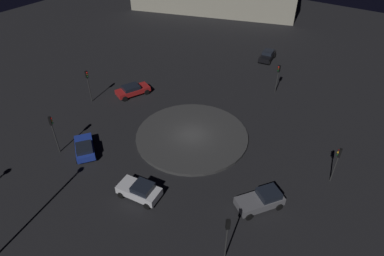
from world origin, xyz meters
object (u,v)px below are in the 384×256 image
car_white (140,190)px  traffic_light_west (338,159)px  traffic_light_northeast (53,128)px  car_red (132,90)px  traffic_light_northwest (227,232)px  car_grey (261,200)px  car_black (267,56)px  traffic_light_south (278,74)px  traffic_light_east (88,80)px  car_blue (84,148)px

car_white → traffic_light_west: 18.00m
car_white → traffic_light_northeast: bearing=-6.8°
car_red → traffic_light_northwest: bearing=-98.9°
car_red → traffic_light_northeast: (-1.57, 12.87, 2.39)m
car_grey → car_black: bearing=-122.3°
traffic_light_south → traffic_light_east: (18.54, 15.51, 0.23)m
traffic_light_west → car_red: bearing=-9.7°
car_black → traffic_light_northwest: size_ratio=0.93×
traffic_light_northeast → traffic_light_east: size_ratio=1.03×
car_blue → traffic_light_west: traffic_light_west is taller
car_grey → car_red: (22.05, -7.51, -0.06)m
car_red → traffic_light_west: size_ratio=1.19×
car_grey → traffic_light_west: size_ratio=1.11×
car_black → car_red: size_ratio=0.88×
car_grey → traffic_light_northeast: 21.30m
car_white → traffic_light_northeast: traffic_light_northeast is taller
car_black → car_blue: car_black is taller
car_black → traffic_light_south: 10.22m
traffic_light_south → traffic_light_west: 16.40m
traffic_light_south → traffic_light_northeast: bearing=-14.9°
traffic_light_east → traffic_light_northeast: bearing=-65.8°
car_red → traffic_light_northwest: 25.91m
traffic_light_northwest → traffic_light_west: traffic_light_northwest is taller
traffic_light_northwest → car_black: bearing=-24.9°
traffic_light_south → traffic_light_east: traffic_light_east is taller
car_blue → traffic_light_northeast: 3.69m
car_grey → traffic_light_northwest: (0.10, 6.05, 2.36)m
traffic_light_south → car_black: bearing=-134.9°
car_white → car_blue: bearing=-15.5°
car_black → traffic_light_east: size_ratio=0.96×
car_grey → traffic_light_south: traffic_light_south is taller
traffic_light_northwest → car_red: bearing=14.1°
car_blue → traffic_light_northwest: bearing=-150.8°
car_white → traffic_light_northwest: size_ratio=0.91×
car_grey → traffic_light_northeast: traffic_light_northeast is taller
traffic_light_northeast → car_black: bearing=30.4°
traffic_light_northeast → traffic_light_east: traffic_light_northeast is taller
car_grey → car_blue: (18.10, 3.98, -0.11)m
car_white → car_grey: 10.70m
car_white → traffic_light_northwest: traffic_light_northwest is taller
car_red → traffic_light_east: bearing=164.8°
car_grey → car_blue: size_ratio=1.03×
car_white → car_blue: size_ratio=0.95×
car_grey → traffic_light_east: traffic_light_east is taller
traffic_light_south → traffic_light_west: (-10.88, 12.27, -0.02)m
traffic_light_south → traffic_light_northwest: traffic_light_northwest is taller
traffic_light_northeast → traffic_light_northwest: 20.39m
car_black → car_red: bearing=-34.9°
traffic_light_east → traffic_light_west: (-29.43, -3.24, -0.24)m
car_blue → traffic_light_northeast: bearing=66.1°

